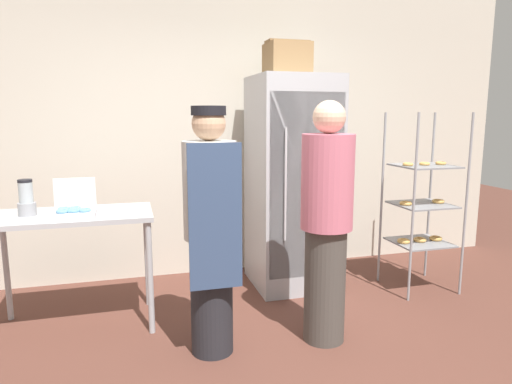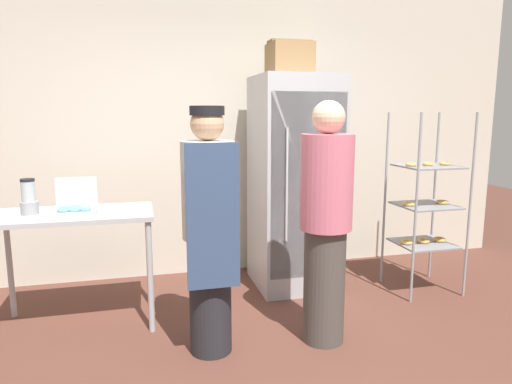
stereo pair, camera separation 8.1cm
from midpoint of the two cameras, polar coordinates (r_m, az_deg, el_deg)
ground_plane at (r=2.98m, az=3.24°, el=-22.88°), size 14.00×14.00×0.00m
back_wall at (r=4.63m, az=-5.45°, el=8.21°), size 6.40×0.12×2.97m
refrigerator at (r=4.23m, az=3.99°, el=1.11°), size 0.73×0.77×1.94m
baking_rack at (r=4.41m, az=19.54°, el=-1.60°), size 0.55×0.52×1.62m
prep_counter at (r=3.66m, az=-22.52°, el=-4.16°), size 1.15×0.61×0.88m
donut_box at (r=3.47m, az=-22.42°, el=-2.23°), size 0.29×0.23×0.27m
blender_pitcher at (r=3.68m, az=-27.34°, el=-0.85°), size 0.12×0.12×0.26m
cardboard_storage_box at (r=4.23m, az=3.33°, el=16.29°), size 0.37×0.35×0.30m
person_baker at (r=3.01m, az=-6.46°, el=-4.62°), size 0.35×0.37×1.65m
person_customer at (r=3.19m, az=8.08°, el=-3.77°), size 0.36×0.36×1.70m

